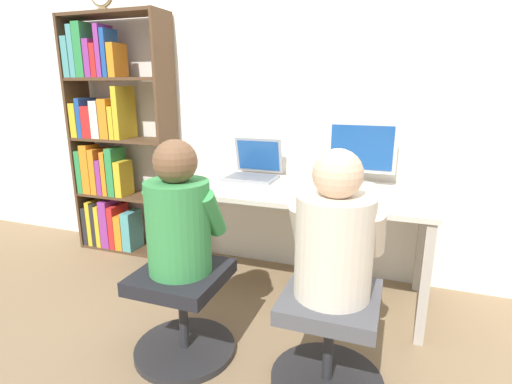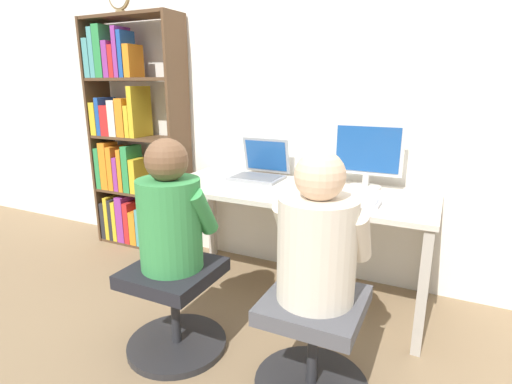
{
  "view_description": "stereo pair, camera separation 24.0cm",
  "coord_description": "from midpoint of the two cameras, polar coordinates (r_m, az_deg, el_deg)",
  "views": [
    {
      "loc": [
        0.64,
        -2.05,
        1.37
      ],
      "look_at": [
        -0.16,
        0.13,
        0.74
      ],
      "focal_mm": 28.0,
      "sensor_mm": 36.0,
      "label": 1
    },
    {
      "loc": [
        0.86,
        -1.95,
        1.37
      ],
      "look_at": [
        -0.16,
        0.13,
        0.74
      ],
      "focal_mm": 28.0,
      "sensor_mm": 36.0,
      "label": 2
    }
  ],
  "objects": [
    {
      "name": "desk",
      "position": [
        2.57,
        8.1,
        -1.19
      ],
      "size": [
        1.72,
        0.71,
        0.73
      ],
      "color": "beige",
      "rests_on": "ground_plane"
    },
    {
      "name": "person_at_laptop",
      "position": [
        1.98,
        -8.81,
        -3.07
      ],
      "size": [
        0.38,
        0.32,
        0.66
      ],
      "color": "#388C47",
      "rests_on": "office_chair_right"
    },
    {
      "name": "desktop_monitor",
      "position": [
        2.64,
        18.17,
        4.95
      ],
      "size": [
        0.43,
        0.2,
        0.41
      ],
      "color": "beige",
      "rests_on": "desk"
    },
    {
      "name": "office_chair_left",
      "position": [
        1.95,
        11.87,
        -20.21
      ],
      "size": [
        0.53,
        0.53,
        0.47
      ],
      "color": "#262628",
      "rests_on": "ground_plane"
    },
    {
      "name": "wall_back",
      "position": [
        2.87,
        11.27,
        13.45
      ],
      "size": [
        10.0,
        0.05,
        2.6
      ],
      "color": "white",
      "rests_on": "ground_plane"
    },
    {
      "name": "computer_mouse_by_keyboard",
      "position": [
        2.35,
        9.09,
        -0.52
      ],
      "size": [
        0.06,
        0.11,
        0.03
      ],
      "color": "silver",
      "rests_on": "desk"
    },
    {
      "name": "office_chair_right",
      "position": [
        2.19,
        -8.33,
        -15.71
      ],
      "size": [
        0.53,
        0.53,
        0.47
      ],
      "color": "#262628",
      "rests_on": "ground_plane"
    },
    {
      "name": "ground_plane",
      "position": [
        2.54,
        4.91,
        -17.63
      ],
      "size": [
        14.0,
        14.0,
        0.0
      ],
      "primitive_type": "plane",
      "color": "#846B4C"
    },
    {
      "name": "person_at_monitor",
      "position": [
        1.72,
        12.79,
        -6.51
      ],
      "size": [
        0.41,
        0.34,
        0.65
      ],
      "color": "beige",
      "rests_on": "office_chair_left"
    },
    {
      "name": "keyboard",
      "position": [
        2.31,
        15.45,
        -1.22
      ],
      "size": [
        0.39,
        0.13,
        0.03
      ],
      "color": "#B2B2B7",
      "rests_on": "desk"
    },
    {
      "name": "laptop",
      "position": [
        2.82,
        2.99,
        3.1
      ],
      "size": [
        0.35,
        0.32,
        0.27
      ],
      "color": "gray",
      "rests_on": "desk"
    },
    {
      "name": "bookshelf",
      "position": [
        3.5,
        -16.18,
        6.42
      ],
      "size": [
        0.87,
        0.27,
        1.89
      ],
      "color": "#513823",
      "rests_on": "ground_plane"
    }
  ]
}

